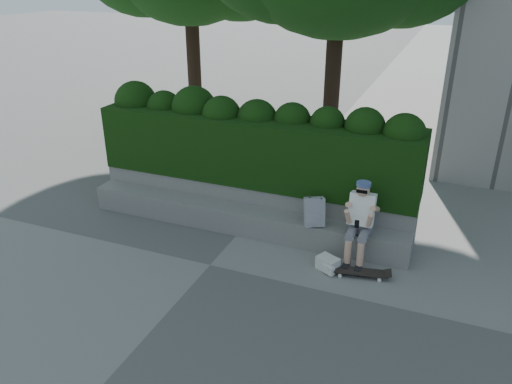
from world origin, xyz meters
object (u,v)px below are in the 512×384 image
at_px(person, 360,219).
at_px(backpack_ground, 328,263).
at_px(skateboard, 360,272).
at_px(backpack_plaid, 314,212).

xyz_separation_m(person, backpack_ground, (-0.37, -0.47, -0.64)).
distance_m(person, backpack_ground, 0.88).
bearing_deg(skateboard, backpack_ground, 169.66).
relative_size(skateboard, backpack_plaid, 1.83).
distance_m(skateboard, backpack_plaid, 1.24).
bearing_deg(backpack_ground, skateboard, 26.55).
height_order(skateboard, backpack_ground, backpack_ground).
bearing_deg(person, backpack_ground, -127.98).
bearing_deg(skateboard, backpack_plaid, 138.31).
relative_size(person, backpack_ground, 4.15).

